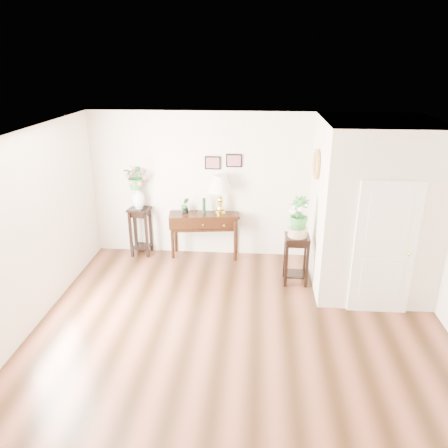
# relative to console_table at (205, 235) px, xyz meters

# --- Properties ---
(floor) EXTENTS (6.00, 5.50, 0.02)m
(floor) POSITION_rel_console_table_xyz_m (0.81, -2.57, -0.45)
(floor) COLOR brown
(floor) RESTS_ON ground
(ceiling) EXTENTS (6.00, 5.50, 0.02)m
(ceiling) POSITION_rel_console_table_xyz_m (0.81, -2.57, 2.35)
(ceiling) COLOR white
(ceiling) RESTS_ON ground
(wall_back) EXTENTS (6.00, 0.02, 2.80)m
(wall_back) POSITION_rel_console_table_xyz_m (0.81, 0.18, 0.95)
(wall_back) COLOR beige
(wall_back) RESTS_ON ground
(wall_front) EXTENTS (6.00, 0.02, 2.80)m
(wall_front) POSITION_rel_console_table_xyz_m (0.81, -5.32, 0.95)
(wall_front) COLOR beige
(wall_front) RESTS_ON ground
(wall_left) EXTENTS (0.02, 5.50, 2.80)m
(wall_left) POSITION_rel_console_table_xyz_m (-2.19, -2.57, 0.95)
(wall_left) COLOR beige
(wall_left) RESTS_ON ground
(partition) EXTENTS (1.80, 1.95, 2.80)m
(partition) POSITION_rel_console_table_xyz_m (2.91, -0.79, 0.95)
(partition) COLOR beige
(partition) RESTS_ON floor
(door) EXTENTS (0.90, 0.05, 2.10)m
(door) POSITION_rel_console_table_xyz_m (2.91, -1.79, 0.60)
(door) COLOR white
(door) RESTS_ON floor
(art_print_left) EXTENTS (0.30, 0.02, 0.25)m
(art_print_left) POSITION_rel_console_table_xyz_m (0.16, 0.16, 1.40)
(art_print_left) COLOR black
(art_print_left) RESTS_ON wall_back
(art_print_right) EXTENTS (0.30, 0.02, 0.25)m
(art_print_right) POSITION_rel_console_table_xyz_m (0.56, 0.16, 1.45)
(art_print_right) COLOR black
(art_print_right) RESTS_ON wall_back
(wall_ornament) EXTENTS (0.07, 0.51, 0.51)m
(wall_ornament) POSITION_rel_console_table_xyz_m (1.97, -0.67, 1.60)
(wall_ornament) COLOR #B79346
(wall_ornament) RESTS_ON partition
(console_table) EXTENTS (1.39, 0.63, 0.89)m
(console_table) POSITION_rel_console_table_xyz_m (0.00, 0.00, 0.00)
(console_table) COLOR black
(console_table) RESTS_ON floor
(table_lamp) EXTENTS (0.56, 0.56, 0.77)m
(table_lamp) POSITION_rel_console_table_xyz_m (0.31, 0.00, 0.80)
(table_lamp) COLOR #E0CB50
(table_lamp) RESTS_ON console_table
(green_vase) EXTENTS (0.08, 0.08, 0.31)m
(green_vase) POSITION_rel_console_table_xyz_m (-0.00, 0.00, 0.62)
(green_vase) COLOR #0F3719
(green_vase) RESTS_ON console_table
(potted_plant) EXTENTS (0.19, 0.17, 0.29)m
(potted_plant) POSITION_rel_console_table_xyz_m (-0.37, 0.00, 0.59)
(potted_plant) COLOR #328336
(potted_plant) RESTS_ON console_table
(plant_stand_a) EXTENTS (0.45, 0.45, 0.97)m
(plant_stand_a) POSITION_rel_console_table_xyz_m (-1.27, 0.00, 0.04)
(plant_stand_a) COLOR black
(plant_stand_a) RESTS_ON floor
(porcelain_vase) EXTENTS (0.31, 0.31, 0.43)m
(porcelain_vase) POSITION_rel_console_table_xyz_m (-1.27, 0.00, 0.75)
(porcelain_vase) COLOR white
(porcelain_vase) RESTS_ON plant_stand_a
(lily_arrangement) EXTENTS (0.55, 0.52, 0.50)m
(lily_arrangement) POSITION_rel_console_table_xyz_m (-1.27, 0.00, 1.17)
(lily_arrangement) COLOR #328336
(lily_arrangement) RESTS_ON porcelain_vase
(plant_stand_b) EXTENTS (0.41, 0.41, 0.87)m
(plant_stand_b) POSITION_rel_console_table_xyz_m (1.71, -0.94, -0.01)
(plant_stand_b) COLOR black
(plant_stand_b) RESTS_ON floor
(ceramic_bowl) EXTENTS (0.42, 0.42, 0.15)m
(ceramic_bowl) POSITION_rel_console_table_xyz_m (1.71, -0.94, 0.51)
(ceramic_bowl) COLOR beige
(ceramic_bowl) RESTS_ON plant_stand_b
(narcissus) EXTENTS (0.41, 0.41, 0.57)m
(narcissus) POSITION_rel_console_table_xyz_m (1.71, -0.94, 0.83)
(narcissus) COLOR #328336
(narcissus) RESTS_ON ceramic_bowl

